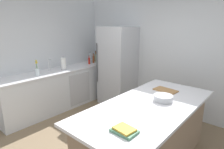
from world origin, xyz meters
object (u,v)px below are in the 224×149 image
at_px(soda_bottle, 90,59).
at_px(cutting_board, 166,90).
at_px(hot_sauce_bottle, 89,61).
at_px(sink_faucet, 49,64).
at_px(cookbook_stack, 124,130).
at_px(gin_bottle, 97,58).
at_px(paper_towel_roll, 64,64).
at_px(flower_vase, 37,71).
at_px(vinegar_bottle, 93,59).
at_px(whiskey_bottle, 96,57).
at_px(kitchen_island, 148,133).
at_px(mixing_bowl, 163,98).
at_px(refrigerator, 118,66).

relative_size(soda_bottle, cutting_board, 0.82).
height_order(soda_bottle, hot_sauce_bottle, soda_bottle).
relative_size(sink_faucet, cookbook_stack, 1.18).
bearing_deg(cookbook_stack, gin_bottle, 140.05).
relative_size(paper_towel_roll, gin_bottle, 0.92).
relative_size(sink_faucet, paper_towel_roll, 0.96).
distance_m(flower_vase, paper_towel_roll, 0.67).
xyz_separation_m(paper_towel_roll, vinegar_bottle, (-0.04, 1.00, -0.03)).
bearing_deg(whiskey_bottle, vinegar_bottle, -64.79).
relative_size(kitchen_island, cookbook_stack, 8.97).
xyz_separation_m(vinegar_bottle, mixing_bowl, (2.64, -1.15, -0.09)).
height_order(whiskey_bottle, mixing_bowl, whiskey_bottle).
height_order(vinegar_bottle, hot_sauce_bottle, vinegar_bottle).
relative_size(vinegar_bottle, mixing_bowl, 0.98).
bearing_deg(sink_faucet, kitchen_island, -1.62).
bearing_deg(paper_towel_roll, flower_vase, -88.04).
bearing_deg(mixing_bowl, paper_towel_roll, 176.61).
bearing_deg(soda_bottle, cookbook_stack, -36.84).
distance_m(refrigerator, mixing_bowl, 2.16).
xyz_separation_m(refrigerator, soda_bottle, (-0.85, -0.14, 0.10)).
distance_m(vinegar_bottle, cutting_board, 2.59).
xyz_separation_m(refrigerator, hot_sauce_bottle, (-0.80, -0.22, 0.07)).
relative_size(whiskey_bottle, gin_bottle, 0.89).
height_order(refrigerator, cookbook_stack, refrigerator).
xyz_separation_m(flower_vase, hot_sauce_bottle, (-0.03, 1.48, -0.01)).
xyz_separation_m(refrigerator, whiskey_bottle, (-0.92, 0.15, 0.10)).
distance_m(flower_vase, whiskey_bottle, 1.85).
relative_size(vinegar_bottle, soda_bottle, 0.86).
relative_size(refrigerator, whiskey_bottle, 6.31).
xyz_separation_m(gin_bottle, vinegar_bottle, (-0.04, -0.09, -0.02)).
bearing_deg(flower_vase, refrigerator, 65.56).
xyz_separation_m(paper_towel_roll, cookbook_stack, (2.68, -1.16, -0.13)).
height_order(flower_vase, cutting_board, flower_vase).
bearing_deg(sink_faucet, mixing_bowl, 3.39).
distance_m(sink_faucet, cutting_board, 2.61).
distance_m(gin_bottle, cookbook_stack, 3.50).
distance_m(vinegar_bottle, hot_sauce_bottle, 0.19).
bearing_deg(cutting_board, refrigerator, 155.16).
distance_m(soda_bottle, hot_sauce_bottle, 0.11).
xyz_separation_m(kitchen_island, paper_towel_roll, (-2.52, 0.39, 0.60)).
bearing_deg(sink_faucet, cutting_board, 12.88).
distance_m(paper_towel_roll, gin_bottle, 1.09).
distance_m(vinegar_bottle, mixing_bowl, 2.88).
bearing_deg(refrigerator, cutting_board, -24.84).
relative_size(refrigerator, cookbook_stack, 7.50).
xyz_separation_m(paper_towel_roll, whiskey_bottle, (-0.13, 1.18, -0.01)).
distance_m(hot_sauce_bottle, mixing_bowl, 2.78).
relative_size(cookbook_stack, mixing_bowl, 0.93).
bearing_deg(cookbook_stack, flower_vase, 169.56).
distance_m(paper_towel_roll, mixing_bowl, 2.61).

